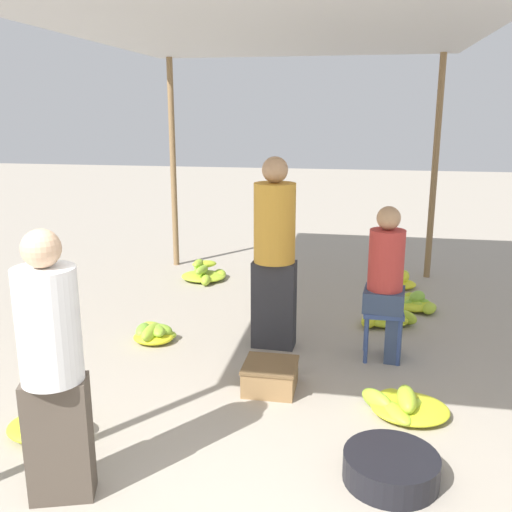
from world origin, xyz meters
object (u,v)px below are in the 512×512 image
object	(u,v)px
banana_pile_right_1	(415,303)
banana_pile_right_2	(397,281)
banana_pile_right_3	(387,318)
banana_pile_left_2	(204,273)
vendor_foreground	(52,365)
banana_pile_left_0	(46,421)
banana_pile_right_0	(404,406)
crate_near	(270,376)
basin_black	(391,468)
banana_pile_left_1	(154,333)
vendor_seated	(388,281)
stool	(383,319)
shopper_walking_mid	(274,251)

from	to	relation	value
banana_pile_right_1	banana_pile_right_2	size ratio (longest dim) A/B	1.14
banana_pile_right_3	banana_pile_left_2	bearing A→B (deg)	151.64
vendor_foreground	banana_pile_left_0	bearing A→B (deg)	127.54
banana_pile_right_0	crate_near	bearing A→B (deg)	168.19
basin_black	banana_pile_left_1	distance (m)	2.74
banana_pile_right_0	banana_pile_right_1	world-z (taller)	banana_pile_right_0
vendor_seated	banana_pile_left_2	distance (m)	3.06
stool	banana_pile_right_3	distance (m)	0.87
banana_pile_left_0	banana_pile_right_1	world-z (taller)	banana_pile_left_0
banana_pile_left_2	banana_pile_right_1	bearing A→B (deg)	-14.22
banana_pile_left_2	crate_near	xyz separation A→B (m)	(1.31, -2.80, 0.02)
banana_pile_right_3	crate_near	xyz separation A→B (m)	(-0.95, -1.58, 0.04)
vendor_foreground	basin_black	size ratio (longest dim) A/B	2.75
banana_pile_right_0	banana_pile_right_3	size ratio (longest dim) A/B	1.07
banana_pile_right_1	vendor_seated	bearing A→B (deg)	-105.38
banana_pile_left_1	banana_pile_right_1	world-z (taller)	banana_pile_right_1
banana_pile_left_0	banana_pile_left_1	xyz separation A→B (m)	(0.16, 1.65, -0.01)
banana_pile_right_0	banana_pile_right_2	bearing A→B (deg)	87.69
stool	banana_pile_right_3	size ratio (longest dim) A/B	0.74
banana_pile_left_0	banana_pile_left_2	xyz separation A→B (m)	(0.09, 3.68, 0.01)
vendor_seated	banana_pile_left_2	world-z (taller)	vendor_seated
basin_black	crate_near	bearing A→B (deg)	131.25
crate_near	banana_pile_left_1	bearing A→B (deg)	148.31
shopper_walking_mid	banana_pile_right_1	bearing A→B (deg)	43.35
basin_black	banana_pile_right_0	xyz separation A→B (m)	(0.12, 0.79, -0.02)
banana_pile_right_2	crate_near	bearing A→B (deg)	-111.09
banana_pile_right_2	banana_pile_right_3	size ratio (longest dim) A/B	0.79
banana_pile_right_3	crate_near	distance (m)	1.84
vendor_foreground	banana_pile_left_0	size ratio (longest dim) A/B	2.84
basin_black	crate_near	world-z (taller)	crate_near
banana_pile_right_1	vendor_foreground	bearing A→B (deg)	-121.53
vendor_foreground	shopper_walking_mid	distance (m)	2.47
banana_pile_left_1	crate_near	size ratio (longest dim) A/B	1.20
banana_pile_right_0	banana_pile_left_2	bearing A→B (deg)	127.51
stool	vendor_seated	xyz separation A→B (m)	(0.02, 0.00, 0.35)
banana_pile_right_1	banana_pile_right_0	bearing A→B (deg)	-96.56
banana_pile_left_2	banana_pile_right_0	bearing A→B (deg)	-52.49
vendor_seated	banana_pile_right_3	bearing A→B (deg)	85.85
banana_pile_left_0	banana_pile_right_0	distance (m)	2.49
banana_pile_left_2	stool	bearing A→B (deg)	-43.12
stool	shopper_walking_mid	xyz separation A→B (m)	(-0.97, 0.09, 0.54)
banana_pile_left_2	banana_pile_right_1	xyz separation A→B (m)	(2.58, -0.65, -0.02)
stool	banana_pile_right_3	bearing A→B (deg)	84.42
banana_pile_left_2	banana_pile_right_3	distance (m)	2.56
banana_pile_left_0	crate_near	size ratio (longest dim) A/B	1.32
banana_pile_right_1	banana_pile_left_1	bearing A→B (deg)	-151.07
vendor_seated	banana_pile_right_1	size ratio (longest dim) A/B	2.45
banana_pile_right_0	shopper_walking_mid	bearing A→B (deg)	136.17
banana_pile_left_2	banana_pile_right_3	world-z (taller)	banana_pile_left_2
banana_pile_right_0	banana_pile_right_3	world-z (taller)	banana_pile_right_0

